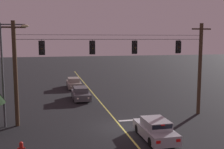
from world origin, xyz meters
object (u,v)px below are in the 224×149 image
(traffic_light_centre, at_px, (135,47))
(car_oncoming_trailing, at_px, (74,83))
(traffic_light_leftmost, at_px, (42,48))
(traffic_light_right_inner, at_px, (179,47))
(traffic_light_left_inner, at_px, (93,48))
(car_waiting_near_lane, at_px, (155,130))
(car_oncoming_lead, at_px, (81,94))
(street_lamp_corner, at_px, (7,65))
(fire_hydrant, at_px, (21,148))

(traffic_light_centre, relative_size, car_oncoming_trailing, 0.28)
(traffic_light_leftmost, bearing_deg, traffic_light_right_inner, 0.00)
(traffic_light_left_inner, relative_size, car_oncoming_trailing, 0.28)
(traffic_light_leftmost, relative_size, car_waiting_near_lane, 0.28)
(traffic_light_centre, xyz_separation_m, car_oncoming_lead, (-3.63, 8.42, -5.42))
(traffic_light_left_inner, xyz_separation_m, traffic_light_right_inner, (7.57, 0.00, 0.00))
(traffic_light_right_inner, height_order, car_waiting_near_lane, traffic_light_right_inner)
(traffic_light_leftmost, relative_size, traffic_light_right_inner, 1.00)
(traffic_light_leftmost, xyz_separation_m, car_waiting_near_lane, (7.39, -5.10, -5.42))
(traffic_light_leftmost, distance_m, car_oncoming_lead, 10.76)
(traffic_light_leftmost, height_order, traffic_light_centre, same)
(traffic_light_leftmost, height_order, car_oncoming_lead, traffic_light_leftmost)
(traffic_light_left_inner, distance_m, traffic_light_right_inner, 7.57)
(traffic_light_centre, height_order, car_oncoming_lead, traffic_light_centre)
(traffic_light_left_inner, distance_m, car_waiting_near_lane, 8.19)
(car_waiting_near_lane, distance_m, street_lamp_corner, 11.96)
(traffic_light_centre, distance_m, fire_hydrant, 11.97)
(traffic_light_right_inner, xyz_separation_m, car_oncoming_lead, (-7.62, 8.42, -5.42))
(car_oncoming_lead, xyz_separation_m, car_oncoming_trailing, (-0.08, 7.74, 0.00))
(traffic_light_centre, bearing_deg, traffic_light_right_inner, 0.00)
(car_oncoming_lead, bearing_deg, car_oncoming_trailing, 90.56)
(traffic_light_left_inner, height_order, traffic_light_centre, same)
(car_oncoming_trailing, xyz_separation_m, street_lamp_corner, (-6.46, -16.20, 4.13))
(car_waiting_near_lane, bearing_deg, traffic_light_leftmost, 145.40)
(street_lamp_corner, height_order, fire_hydrant, street_lamp_corner)
(traffic_light_centre, bearing_deg, street_lamp_corner, -179.80)
(fire_hydrant, bearing_deg, traffic_light_centre, 33.90)
(car_oncoming_trailing, distance_m, fire_hydrant, 22.63)
(street_lamp_corner, bearing_deg, car_waiting_near_lane, -26.83)
(car_oncoming_trailing, xyz_separation_m, fire_hydrant, (-5.06, -22.06, -0.21))
(car_oncoming_trailing, bearing_deg, street_lamp_corner, -111.74)
(traffic_light_right_inner, distance_m, car_oncoming_lead, 12.58)
(traffic_light_right_inner, bearing_deg, car_waiting_near_lane, -129.08)
(car_oncoming_lead, bearing_deg, traffic_light_centre, -66.66)
(traffic_light_leftmost, relative_size, car_oncoming_trailing, 0.28)
(car_waiting_near_lane, bearing_deg, car_oncoming_trailing, 99.48)
(traffic_light_leftmost, height_order, car_waiting_near_lane, traffic_light_leftmost)
(fire_hydrant, bearing_deg, traffic_light_left_inner, 48.67)
(car_oncoming_trailing, bearing_deg, fire_hydrant, -102.91)
(traffic_light_centre, distance_m, street_lamp_corner, 10.25)
(car_oncoming_trailing, bearing_deg, car_waiting_near_lane, -80.52)
(traffic_light_leftmost, xyz_separation_m, fire_hydrant, (-1.21, -5.89, -5.63))
(car_oncoming_trailing, relative_size, street_lamp_corner, 0.56)
(traffic_light_leftmost, bearing_deg, traffic_light_left_inner, 0.00)
(fire_hydrant, bearing_deg, car_oncoming_trailing, 77.09)
(car_oncoming_lead, distance_m, street_lamp_corner, 11.46)
(street_lamp_corner, relative_size, fire_hydrant, 9.46)
(traffic_light_centre, relative_size, fire_hydrant, 1.45)
(traffic_light_centre, xyz_separation_m, car_oncoming_trailing, (-3.71, 16.16, -5.42))
(car_oncoming_trailing, bearing_deg, car_oncoming_lead, -89.44)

